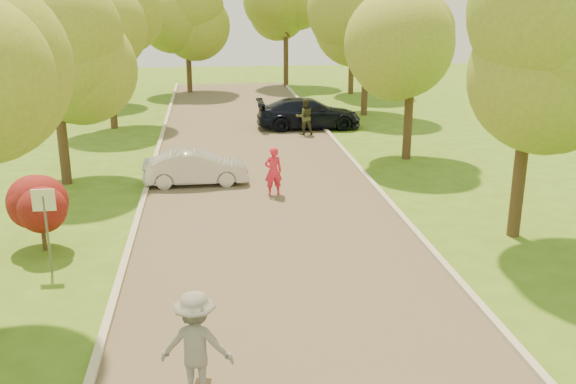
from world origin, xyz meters
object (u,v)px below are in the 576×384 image
skateboarder (196,345)px  person_striped (273,171)px  street_sign (45,213)px  person_olive (304,117)px  silver_sedan (196,168)px  dark_sedan (309,113)px

skateboarder → person_striped: bearing=-90.9°
street_sign → person_olive: size_ratio=1.22×
silver_sedan → dark_sedan: dark_sedan is taller
dark_sedan → skateboarder: size_ratio=2.77×
dark_sedan → person_olive: person_olive is taller
dark_sedan → person_olive: 1.63m
silver_sedan → person_olive: size_ratio=2.10×
street_sign → person_striped: street_sign is taller
silver_sedan → dark_sedan: (5.60, 9.42, 0.15)m
silver_sedan → skateboarder: size_ratio=1.96×
skateboarder → person_striped: size_ratio=1.12×
street_sign → person_olive: 17.49m
person_striped → silver_sedan: bearing=-40.4°
silver_sedan → person_striped: size_ratio=2.20×
street_sign → person_striped: 8.39m
street_sign → person_olive: bearing=60.3°
silver_sedan → person_striped: person_striped is taller
street_sign → silver_sedan: street_sign is taller
silver_sedan → dark_sedan: 10.96m
skateboarder → person_olive: bearing=-92.1°
skateboarder → person_olive: (4.97, 20.96, -0.19)m
silver_sedan → person_olive: person_olive is taller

